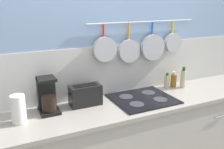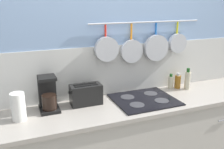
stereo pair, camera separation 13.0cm
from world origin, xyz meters
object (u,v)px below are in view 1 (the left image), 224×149
Objects in this scene: toaster at (85,95)px; coffee_maker at (48,97)px; paper_towel_roll at (18,109)px; bottle_sesame_oil at (183,79)px; bottle_vinegar at (167,81)px; bottle_dish_soap at (174,80)px.

coffee_maker is at bearing 177.25° from toaster.
paper_towel_roll is 0.99× the size of bottle_sesame_oil.
toaster is (0.32, -0.02, -0.03)m from coffee_maker.
bottle_vinegar is at bearing 4.38° from toaster.
bottle_sesame_oil is (0.14, -0.09, 0.03)m from bottle_vinegar.
paper_towel_roll is 0.76× the size of coffee_maker.
paper_towel_roll is at bearing -153.24° from coffee_maker.
bottle_vinegar is (0.94, 0.07, -0.02)m from toaster.
bottle_sesame_oil is at bearing -1.21° from coffee_maker.
bottle_sesame_oil reaches higher than bottle_dish_soap.
paper_towel_roll is 1.65m from bottle_sesame_oil.
paper_towel_roll is 0.57m from toaster.
bottle_dish_soap is at bearing -18.25° from bottle_vinegar.
bottle_dish_soap is (1.57, 0.15, -0.04)m from paper_towel_roll.
bottle_vinegar is 0.95× the size of bottle_dish_soap.
bottle_dish_soap is (1.01, 0.05, -0.02)m from toaster.
toaster is 1.29× the size of bottle_sesame_oil.
bottle_dish_soap is 0.10m from bottle_sesame_oil.
bottle_dish_soap is at bearing 2.75° from toaster.
bottle_vinegar is 0.17m from bottle_sesame_oil.
coffee_maker reaches higher than toaster.
paper_towel_roll is 1.43× the size of bottle_vinegar.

